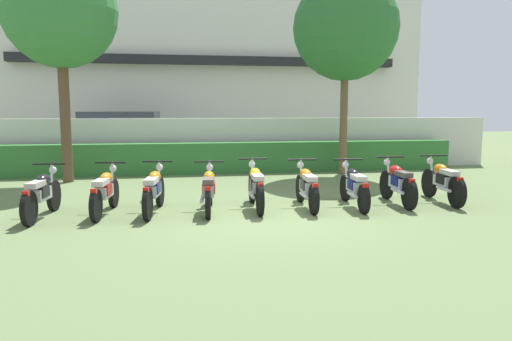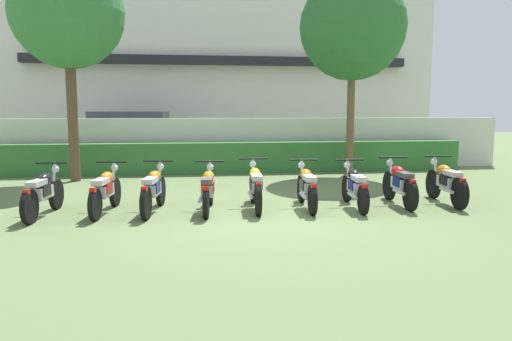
{
  "view_description": "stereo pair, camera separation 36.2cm",
  "coord_description": "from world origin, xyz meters",
  "px_view_note": "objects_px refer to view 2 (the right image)",
  "views": [
    {
      "loc": [
        -1.65,
        -8.6,
        1.98
      ],
      "look_at": [
        0.0,
        0.95,
        0.74
      ],
      "focal_mm": 33.82,
      "sensor_mm": 36.0,
      "label": 1
    },
    {
      "loc": [
        -1.29,
        -8.66,
        1.98
      ],
      "look_at": [
        0.0,
        0.95,
        0.74
      ],
      "focal_mm": 33.82,
      "sensor_mm": 36.0,
      "label": 2
    }
  ],
  "objects_px": {
    "tree_far_side": "(353,27)",
    "motorcycle_in_row_6": "(355,186)",
    "parked_car": "(134,137)",
    "tree_near_inspector": "(68,13)",
    "motorcycle_in_row_0": "(43,192)",
    "motorcycle_in_row_5": "(307,187)",
    "motorcycle_in_row_3": "(208,189)",
    "motorcycle_in_row_7": "(399,184)",
    "motorcycle_in_row_4": "(255,186)",
    "motorcycle_in_row_2": "(153,189)",
    "motorcycle_in_row_1": "(105,190)",
    "motorcycle_in_row_8": "(446,182)"
  },
  "relations": [
    {
      "from": "motorcycle_in_row_0",
      "to": "motorcycle_in_row_6",
      "type": "height_order",
      "value": "motorcycle_in_row_0"
    },
    {
      "from": "parked_car",
      "to": "motorcycle_in_row_0",
      "type": "height_order",
      "value": "parked_car"
    },
    {
      "from": "motorcycle_in_row_4",
      "to": "motorcycle_in_row_8",
      "type": "height_order",
      "value": "motorcycle_in_row_8"
    },
    {
      "from": "motorcycle_in_row_0",
      "to": "motorcycle_in_row_3",
      "type": "distance_m",
      "value": 3.05
    },
    {
      "from": "parked_car",
      "to": "motorcycle_in_row_3",
      "type": "height_order",
      "value": "parked_car"
    },
    {
      "from": "motorcycle_in_row_1",
      "to": "motorcycle_in_row_5",
      "type": "bearing_deg",
      "value": -84.22
    },
    {
      "from": "motorcycle_in_row_3",
      "to": "motorcycle_in_row_5",
      "type": "relative_size",
      "value": 0.98
    },
    {
      "from": "motorcycle_in_row_1",
      "to": "motorcycle_in_row_7",
      "type": "distance_m",
      "value": 5.89
    },
    {
      "from": "motorcycle_in_row_0",
      "to": "motorcycle_in_row_6",
      "type": "relative_size",
      "value": 1.0
    },
    {
      "from": "parked_car",
      "to": "tree_near_inspector",
      "type": "distance_m",
      "value": 5.98
    },
    {
      "from": "motorcycle_in_row_3",
      "to": "motorcycle_in_row_8",
      "type": "bearing_deg",
      "value": -83.0
    },
    {
      "from": "motorcycle_in_row_4",
      "to": "motorcycle_in_row_6",
      "type": "bearing_deg",
      "value": -92.18
    },
    {
      "from": "motorcycle_in_row_6",
      "to": "motorcycle_in_row_8",
      "type": "height_order",
      "value": "motorcycle_in_row_8"
    },
    {
      "from": "motorcycle_in_row_6",
      "to": "parked_car",
      "type": "bearing_deg",
      "value": 34.91
    },
    {
      "from": "tree_near_inspector",
      "to": "motorcycle_in_row_4",
      "type": "relative_size",
      "value": 3.1
    },
    {
      "from": "motorcycle_in_row_0",
      "to": "motorcycle_in_row_5",
      "type": "distance_m",
      "value": 5.01
    },
    {
      "from": "motorcycle_in_row_4",
      "to": "motorcycle_in_row_5",
      "type": "xyz_separation_m",
      "value": [
        1.02,
        -0.09,
        -0.01
      ]
    },
    {
      "from": "tree_far_side",
      "to": "motorcycle_in_row_4",
      "type": "xyz_separation_m",
      "value": [
        -3.54,
        -4.77,
        -3.92
      ]
    },
    {
      "from": "motorcycle_in_row_3",
      "to": "motorcycle_in_row_4",
      "type": "height_order",
      "value": "motorcycle_in_row_4"
    },
    {
      "from": "tree_far_side",
      "to": "motorcycle_in_row_5",
      "type": "distance_m",
      "value": 6.74
    },
    {
      "from": "tree_near_inspector",
      "to": "tree_far_side",
      "type": "xyz_separation_m",
      "value": [
        8.0,
        0.37,
        -0.14
      ]
    },
    {
      "from": "tree_near_inspector",
      "to": "motorcycle_in_row_3",
      "type": "xyz_separation_m",
      "value": [
        3.52,
        -4.51,
        -4.08
      ]
    },
    {
      "from": "motorcycle_in_row_8",
      "to": "motorcycle_in_row_6",
      "type": "bearing_deg",
      "value": 99.02
    },
    {
      "from": "motorcycle_in_row_4",
      "to": "motorcycle_in_row_6",
      "type": "relative_size",
      "value": 1.04
    },
    {
      "from": "parked_car",
      "to": "motorcycle_in_row_1",
      "type": "bearing_deg",
      "value": -81.46
    },
    {
      "from": "tree_far_side",
      "to": "motorcycle_in_row_1",
      "type": "height_order",
      "value": "tree_far_side"
    },
    {
      "from": "tree_far_side",
      "to": "motorcycle_in_row_2",
      "type": "distance_m",
      "value": 8.33
    },
    {
      "from": "parked_car",
      "to": "motorcycle_in_row_3",
      "type": "xyz_separation_m",
      "value": [
        2.42,
        -9.17,
        -0.5
      ]
    },
    {
      "from": "motorcycle_in_row_5",
      "to": "tree_near_inspector",
      "type": "bearing_deg",
      "value": 54.22
    },
    {
      "from": "parked_car",
      "to": "motorcycle_in_row_5",
      "type": "distance_m",
      "value": 10.16
    },
    {
      "from": "parked_car",
      "to": "motorcycle_in_row_5",
      "type": "relative_size",
      "value": 2.5
    },
    {
      "from": "parked_car",
      "to": "motorcycle_in_row_5",
      "type": "xyz_separation_m",
      "value": [
        4.39,
        -9.15,
        -0.49
      ]
    },
    {
      "from": "tree_near_inspector",
      "to": "motorcycle_in_row_0",
      "type": "distance_m",
      "value": 6.12
    },
    {
      "from": "motorcycle_in_row_7",
      "to": "motorcycle_in_row_5",
      "type": "bearing_deg",
      "value": 94.98
    },
    {
      "from": "motorcycle_in_row_2",
      "to": "motorcycle_in_row_0",
      "type": "bearing_deg",
      "value": 100.88
    },
    {
      "from": "motorcycle_in_row_7",
      "to": "motorcycle_in_row_6",
      "type": "bearing_deg",
      "value": 100.9
    },
    {
      "from": "motorcycle_in_row_6",
      "to": "motorcycle_in_row_7",
      "type": "bearing_deg",
      "value": -78.11
    },
    {
      "from": "parked_car",
      "to": "motorcycle_in_row_6",
      "type": "xyz_separation_m",
      "value": [
        5.36,
        -9.23,
        -0.5
      ]
    },
    {
      "from": "motorcycle_in_row_5",
      "to": "tree_far_side",
      "type": "bearing_deg",
      "value": -23.89
    },
    {
      "from": "motorcycle_in_row_6",
      "to": "motorcycle_in_row_7",
      "type": "xyz_separation_m",
      "value": [
        1.0,
        0.13,
        0.02
      ]
    },
    {
      "from": "motorcycle_in_row_3",
      "to": "motorcycle_in_row_0",
      "type": "bearing_deg",
      "value": 96.67
    },
    {
      "from": "motorcycle_in_row_1",
      "to": "motorcycle_in_row_4",
      "type": "height_order",
      "value": "motorcycle_in_row_4"
    },
    {
      "from": "parked_car",
      "to": "motorcycle_in_row_1",
      "type": "relative_size",
      "value": 2.47
    },
    {
      "from": "motorcycle_in_row_5",
      "to": "motorcycle_in_row_8",
      "type": "height_order",
      "value": "motorcycle_in_row_8"
    },
    {
      "from": "motorcycle_in_row_7",
      "to": "motorcycle_in_row_4",
      "type": "bearing_deg",
      "value": 92.83
    },
    {
      "from": "parked_car",
      "to": "motorcycle_in_row_2",
      "type": "bearing_deg",
      "value": -75.84
    },
    {
      "from": "motorcycle_in_row_3",
      "to": "motorcycle_in_row_4",
      "type": "distance_m",
      "value": 0.95
    },
    {
      "from": "motorcycle_in_row_0",
      "to": "motorcycle_in_row_4",
      "type": "bearing_deg",
      "value": -82.58
    },
    {
      "from": "tree_near_inspector",
      "to": "motorcycle_in_row_1",
      "type": "distance_m",
      "value": 6.21
    },
    {
      "from": "tree_far_side",
      "to": "motorcycle_in_row_6",
      "type": "bearing_deg",
      "value": -107.38
    }
  ]
}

